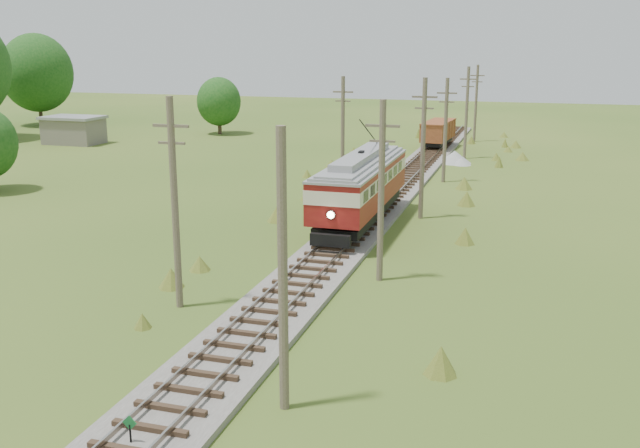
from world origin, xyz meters
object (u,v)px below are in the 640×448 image
(switch_marker, at_px, (130,430))
(streetcar, at_px, (361,182))
(gravel_pile, at_px, (456,158))
(gondola, at_px, (438,132))

(switch_marker, xyz_separation_m, streetcar, (0.20, 26.12, 2.18))
(gravel_pile, bearing_deg, gondola, 108.50)
(streetcar, height_order, gondola, streetcar)
(gondola, xyz_separation_m, gravel_pile, (2.92, -8.71, -1.35))
(switch_marker, relative_size, gravel_pile, 0.31)
(switch_marker, xyz_separation_m, gravel_pile, (3.12, 52.25, -0.08))
(streetcar, relative_size, gondola, 1.78)
(streetcar, distance_m, gondola, 34.86)
(switch_marker, relative_size, streetcar, 0.08)
(switch_marker, bearing_deg, gondola, 89.81)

